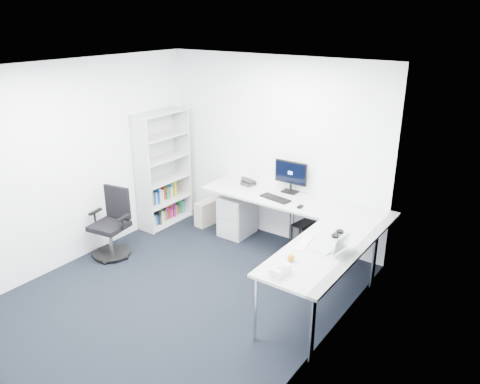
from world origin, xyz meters
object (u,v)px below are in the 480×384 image
Objects in this scene: bookshelf at (163,169)px; monitor at (290,177)px; task_chair at (109,224)px; laptop at (326,238)px; l_desk at (279,235)px.

bookshelf is 2.07m from monitor.
monitor reaches higher than task_chair.
bookshelf is 1.88× the size of task_chair.
task_chair is 3.03× the size of laptop.
task_chair reaches higher than l_desk.
laptop is at bearing 1.21° from task_chair.
l_desk is at bearing -74.27° from monitor.
l_desk is 2.24m from bookshelf.
monitor is 1.55× the size of laptop.
task_chair is 3.08m from laptop.
laptop is (3.00, 0.55, 0.42)m from task_chair.
l_desk is 2.35m from task_chair.
task_chair is at bearing -136.30° from monitor.
l_desk is 8.49× the size of laptop.
monitor is at bearing 15.03° from bookshelf.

